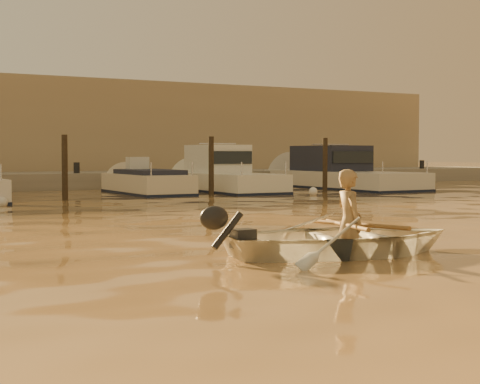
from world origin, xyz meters
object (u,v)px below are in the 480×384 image
dinghy (343,239)px  moored_boat_4 (225,175)px  moored_boat_5 (342,173)px  person (349,222)px  moored_boat_3 (147,187)px

dinghy → moored_boat_4: size_ratio=0.50×
moored_boat_4 → moored_boat_5: (5.44, 0.00, 0.00)m
person → dinghy: bearing=90.0°
person → moored_boat_5: (11.91, 16.04, 0.17)m
person → moored_boat_3: (3.34, 16.04, -0.23)m
dinghy → moored_boat_5: (12.01, 16.02, 0.40)m
person → moored_boat_3: 16.38m
dinghy → person: bearing=-90.0°
dinghy → moored_boat_3: (3.44, 16.02, -0.00)m
dinghy → person: (0.10, -0.02, 0.23)m
dinghy → moored_boat_4: moored_boat_4 is taller
person → moored_boat_4: bearing=-10.5°
person → moored_boat_3: person is taller
moored_boat_3 → moored_boat_5: size_ratio=0.61×
moored_boat_4 → moored_boat_5: size_ratio=0.77×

